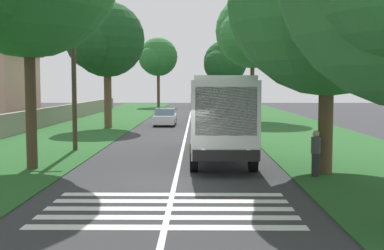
# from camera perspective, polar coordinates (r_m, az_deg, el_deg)

# --- Properties ---
(ground) EXTENTS (160.00, 160.00, 0.00)m
(ground) POSITION_cam_1_polar(r_m,az_deg,el_deg) (17.56, -1.94, -6.51)
(ground) COLOR #333335
(grass_verge_left) EXTENTS (120.00, 8.00, 0.04)m
(grass_verge_left) POSITION_cam_1_polar(r_m,az_deg,el_deg) (33.61, -14.90, -1.33)
(grass_verge_left) COLOR #235623
(grass_verge_left) RESTS_ON ground
(grass_verge_right) EXTENTS (120.00, 8.00, 0.04)m
(grass_verge_right) POSITION_cam_1_polar(r_m,az_deg,el_deg) (33.23, 13.51, -1.37)
(grass_verge_right) COLOR #235623
(grass_verge_right) RESTS_ON ground
(centre_line) EXTENTS (110.00, 0.16, 0.01)m
(centre_line) POSITION_cam_1_polar(r_m,az_deg,el_deg) (32.40, -0.78, -1.42)
(centre_line) COLOR silver
(centre_line) RESTS_ON ground
(coach_bus) EXTENTS (11.16, 2.62, 3.73)m
(coach_bus) POSITION_cam_1_polar(r_m,az_deg,el_deg) (23.32, 3.12, 1.53)
(coach_bus) COLOR white
(coach_bus) RESTS_ON ground
(zebra_crossing) EXTENTS (4.05, 6.80, 0.01)m
(zebra_crossing) POSITION_cam_1_polar(r_m,az_deg,el_deg) (13.85, -2.64, -9.52)
(zebra_crossing) COLOR silver
(zebra_crossing) RESTS_ON ground
(trailing_car_0) EXTENTS (4.30, 1.78, 1.43)m
(trailing_car_0) POSITION_cam_1_polar(r_m,az_deg,el_deg) (42.37, -3.08, 0.88)
(trailing_car_0) COLOR silver
(trailing_car_0) RESTS_ON ground
(trailing_car_1) EXTENTS (4.30, 1.78, 1.43)m
(trailing_car_1) POSITION_cam_1_polar(r_m,az_deg,el_deg) (48.27, 1.54, 1.33)
(trailing_car_1) COLOR gold
(trailing_car_1) RESTS_ON ground
(trailing_car_2) EXTENTS (4.30, 1.78, 1.43)m
(trailing_car_2) POSITION_cam_1_polar(r_m,az_deg,el_deg) (54.90, 1.46, 1.72)
(trailing_car_2) COLOR #B7A893
(trailing_car_2) RESTS_ON ground
(roadside_tree_left_0) EXTENTS (7.22, 5.95, 10.73)m
(roadside_tree_left_0) POSITION_cam_1_polar(r_m,az_deg,el_deg) (78.38, -3.99, 7.63)
(roadside_tree_left_0) COLOR #4C3826
(roadside_tree_left_0) RESTS_ON grass_verge_left
(roadside_tree_left_1) EXTENTS (7.13, 5.84, 9.81)m
(roadside_tree_left_1) POSITION_cam_1_polar(r_m,az_deg,el_deg) (39.97, -9.86, 9.32)
(roadside_tree_left_1) COLOR brown
(roadside_tree_left_1) RESTS_ON grass_verge_left
(roadside_tree_right_0) EXTENTS (7.88, 6.68, 10.25)m
(roadside_tree_right_0) POSITION_cam_1_polar(r_m,az_deg,el_deg) (77.51, 3.66, 7.05)
(roadside_tree_right_0) COLOR #3D2D1E
(roadside_tree_right_0) RESTS_ON grass_verge_right
(roadside_tree_right_2) EXTENTS (8.57, 6.95, 11.87)m
(roadside_tree_right_2) POSITION_cam_1_polar(r_m,az_deg,el_deg) (47.99, 6.72, 10.32)
(roadside_tree_right_2) COLOR #4C3826
(roadside_tree_right_2) RESTS_ON grass_verge_right
(roadside_tree_right_3) EXTENTS (9.14, 7.54, 10.28)m
(roadside_tree_right_3) POSITION_cam_1_polar(r_m,az_deg,el_deg) (19.53, 14.56, 13.37)
(roadside_tree_right_3) COLOR brown
(roadside_tree_right_3) RESTS_ON grass_verge_right
(utility_pole) EXTENTS (0.24, 1.40, 8.03)m
(utility_pole) POSITION_cam_1_polar(r_m,az_deg,el_deg) (26.35, -13.34, 6.22)
(utility_pole) COLOR #473828
(utility_pole) RESTS_ON grass_verge_left
(roadside_wall) EXTENTS (70.00, 0.40, 1.50)m
(roadside_wall) POSITION_cam_1_polar(r_m,az_deg,el_deg) (39.30, -17.76, 0.56)
(roadside_wall) COLOR gray
(roadside_wall) RESTS_ON grass_verge_left
(pedestrian) EXTENTS (0.34, 0.34, 1.69)m
(pedestrian) POSITION_cam_1_polar(r_m,az_deg,el_deg) (18.82, 13.92, -3.10)
(pedestrian) COLOR #26262D
(pedestrian) RESTS_ON grass_verge_right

